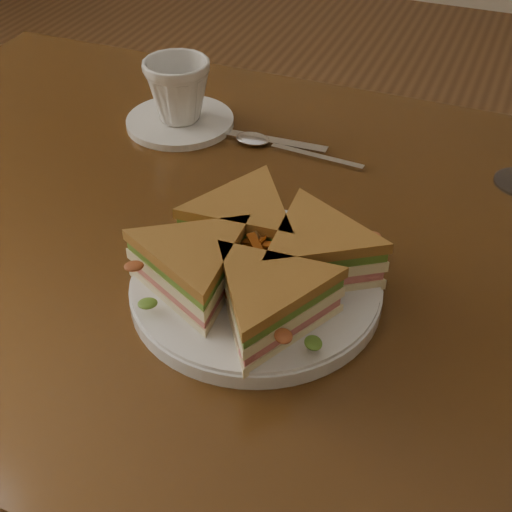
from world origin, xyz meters
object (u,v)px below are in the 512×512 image
object	(u,v)px
knife	(247,137)
coffee_cup	(178,90)
spoon	(268,144)
saucer	(180,122)
table	(247,292)
sandwich_wedges	(256,260)
plate	(256,288)

from	to	relation	value
knife	coffee_cup	xyz separation A→B (m)	(-0.10, 0.00, 0.05)
spoon	saucer	bearing A→B (deg)	-179.75
table	spoon	bearing A→B (deg)	103.69
sandwich_wedges	coffee_cup	size ratio (longest dim) A/B	3.31
coffee_cup	spoon	bearing A→B (deg)	-19.47
sandwich_wedges	knife	distance (m)	0.32
plate	knife	distance (m)	0.32
spoon	coffee_cup	bearing A→B (deg)	-179.75
plate	sandwich_wedges	size ratio (longest dim) A/B	0.84
table	saucer	bearing A→B (deg)	133.30
sandwich_wedges	saucer	distance (m)	0.38
saucer	coffee_cup	bearing A→B (deg)	-90.00
table	spoon	world-z (taller)	spoon
table	knife	xyz separation A→B (m)	(-0.08, 0.19, 0.10)
table	saucer	size ratio (longest dim) A/B	7.89
table	sandwich_wedges	size ratio (longest dim) A/B	3.92
table	coffee_cup	xyz separation A→B (m)	(-0.18, 0.19, 0.15)
sandwich_wedges	spoon	distance (m)	0.30
plate	sandwich_wedges	bearing A→B (deg)	180.00
plate	knife	world-z (taller)	plate
sandwich_wedges	knife	size ratio (longest dim) A/B	1.42
plate	knife	xyz separation A→B (m)	(-0.13, 0.29, -0.01)
coffee_cup	knife	bearing A→B (deg)	-15.56
sandwich_wedges	spoon	bearing A→B (deg)	109.03
knife	saucer	distance (m)	0.10
table	coffee_cup	distance (m)	0.31
sandwich_wedges	saucer	world-z (taller)	sandwich_wedges
spoon	saucer	xyz separation A→B (m)	(-0.14, 0.01, 0.00)
plate	saucer	xyz separation A→B (m)	(-0.24, 0.29, -0.00)
sandwich_wedges	saucer	xyz separation A→B (m)	(-0.24, 0.29, -0.04)
saucer	sandwich_wedges	bearing A→B (deg)	-51.24
sandwich_wedges	knife	bearing A→B (deg)	114.39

